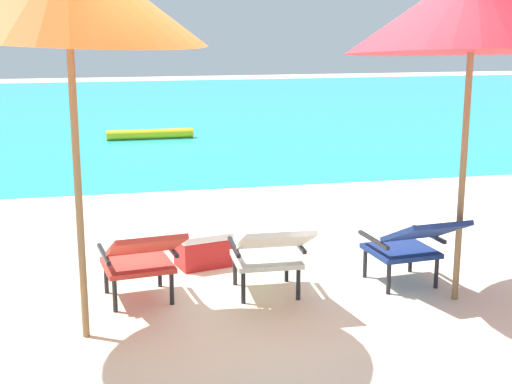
{
  "coord_description": "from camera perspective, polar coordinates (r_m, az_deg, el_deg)",
  "views": [
    {
      "loc": [
        -1.3,
        -5.36,
        2.16
      ],
      "look_at": [
        0.0,
        0.51,
        0.75
      ],
      "focal_mm": 51.56,
      "sensor_mm": 36.0,
      "label": 1
    }
  ],
  "objects": [
    {
      "name": "swim_buoy",
      "position": [
        13.84,
        -8.21,
        4.47
      ],
      "size": [
        1.6,
        0.18,
        0.18
      ],
      "primitive_type": "cylinder",
      "rotation": [
        0.0,
        1.57,
        0.0
      ],
      "color": "yellow",
      "rests_on": "ocean_band"
    },
    {
      "name": "beach_umbrella_right",
      "position": [
        5.71,
        16.53,
        13.47
      ],
      "size": [
        1.95,
        1.99,
        2.62
      ],
      "color": "olive",
      "rests_on": "ground_plane"
    },
    {
      "name": "ground_plane",
      "position": [
        9.69,
        -4.46,
        0.27
      ],
      "size": [
        40.0,
        40.0,
        0.0
      ],
      "primitive_type": "plane",
      "color": "beige"
    },
    {
      "name": "lounge_chair_right",
      "position": [
        6.09,
        12.02,
        -3.84
      ],
      "size": [
        0.62,
        0.92,
        0.68
      ],
      "color": "navy",
      "rests_on": "ground_plane"
    },
    {
      "name": "lounge_chair_center",
      "position": [
        5.74,
        1.11,
        -4.6
      ],
      "size": [
        0.57,
        0.89,
        0.68
      ],
      "color": "silver",
      "rests_on": "ground_plane"
    },
    {
      "name": "cooler_box",
      "position": [
        6.62,
        -4.15,
        -4.39
      ],
      "size": [
        0.53,
        0.42,
        0.32
      ],
      "color": "red",
      "rests_on": "ground_plane"
    },
    {
      "name": "lounge_chair_left",
      "position": [
        5.68,
        -8.88,
        -4.97
      ],
      "size": [
        0.65,
        0.94,
        0.68
      ],
      "color": "red",
      "rests_on": "ground_plane"
    },
    {
      "name": "ocean_band",
      "position": [
        18.45,
        -8.4,
        6.33
      ],
      "size": [
        40.0,
        18.0,
        0.01
      ],
      "primitive_type": "cube",
      "color": "#28B2B7",
      "rests_on": "ground_plane"
    }
  ]
}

